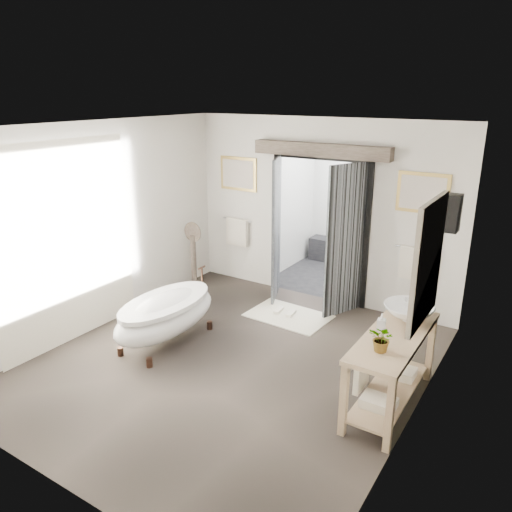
% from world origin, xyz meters
% --- Properties ---
extents(ground_plane, '(5.00, 5.00, 0.00)m').
position_xyz_m(ground_plane, '(0.00, 0.00, 0.00)').
color(ground_plane, '#4E433C').
extents(room_shell, '(4.52, 5.02, 2.91)m').
position_xyz_m(room_shell, '(-0.04, -0.13, 1.86)').
color(room_shell, beige).
rests_on(room_shell, ground_plane).
extents(shower_room, '(2.22, 2.01, 2.51)m').
position_xyz_m(shower_room, '(0.00, 3.99, 0.91)').
color(shower_room, black).
rests_on(shower_room, ground_plane).
extents(back_wall_dressing, '(3.82, 0.78, 2.52)m').
position_xyz_m(back_wall_dressing, '(0.00, 2.32, 1.56)').
color(back_wall_dressing, black).
rests_on(back_wall_dressing, ground_plane).
extents(clawfoot_tub, '(0.78, 1.74, 0.85)m').
position_xyz_m(clawfoot_tub, '(-1.04, -0.03, 0.41)').
color(clawfoot_tub, '#3E261B').
rests_on(clawfoot_tub, ground_plane).
extents(vanity, '(0.57, 1.60, 0.85)m').
position_xyz_m(vanity, '(1.95, 0.19, 0.51)').
color(vanity, tan).
rests_on(vanity, ground_plane).
extents(pedestal_mirror, '(0.35, 0.22, 1.17)m').
position_xyz_m(pedestal_mirror, '(-1.99, 1.73, 0.50)').
color(pedestal_mirror, '#6D5C4F').
rests_on(pedestal_mirror, ground_plane).
extents(rug, '(1.24, 0.86, 0.01)m').
position_xyz_m(rug, '(-0.03, 1.57, 0.01)').
color(rug, beige).
rests_on(rug, ground_plane).
extents(slippers, '(0.34, 0.24, 0.05)m').
position_xyz_m(slippers, '(-0.12, 1.62, 0.04)').
color(slippers, beige).
rests_on(slippers, rug).
extents(basin, '(0.68, 0.68, 0.19)m').
position_xyz_m(basin, '(1.99, 0.61, 0.95)').
color(basin, white).
rests_on(basin, vanity).
extents(plant, '(0.29, 0.27, 0.28)m').
position_xyz_m(plant, '(1.98, -0.22, 0.99)').
color(plant, gray).
rests_on(plant, vanity).
extents(soap_bottle_a, '(0.10, 0.10, 0.19)m').
position_xyz_m(soap_bottle_a, '(1.82, 0.23, 0.94)').
color(soap_bottle_a, gray).
rests_on(soap_bottle_a, vanity).
extents(soap_bottle_b, '(0.19, 0.19, 0.18)m').
position_xyz_m(soap_bottle_b, '(1.90, 0.82, 0.94)').
color(soap_bottle_b, gray).
rests_on(soap_bottle_b, vanity).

